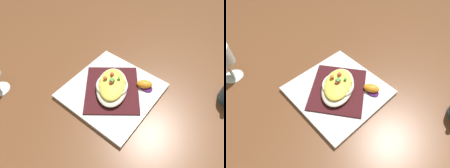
# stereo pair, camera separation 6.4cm
# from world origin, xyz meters

# --- Properties ---
(ground_plane) EXTENTS (2.60, 2.60, 0.00)m
(ground_plane) POSITION_xyz_m (0.00, 0.00, 0.00)
(ground_plane) COLOR brown
(square_plate) EXTENTS (0.34, 0.34, 0.01)m
(square_plate) POSITION_xyz_m (0.00, 0.00, 0.01)
(square_plate) COLOR white
(square_plate) RESTS_ON ground_plane
(folded_napkin) EXTENTS (0.27, 0.26, 0.01)m
(folded_napkin) POSITION_xyz_m (0.00, 0.00, 0.02)
(folded_napkin) COLOR #43161A
(folded_napkin) RESTS_ON square_plate
(gratin_dish) EXTENTS (0.20, 0.17, 0.05)m
(gratin_dish) POSITION_xyz_m (0.00, 0.00, 0.04)
(gratin_dish) COLOR silver
(gratin_dish) RESTS_ON folded_napkin
(orange_garnish) EXTENTS (0.05, 0.07, 0.02)m
(orange_garnish) POSITION_xyz_m (0.07, -0.09, 0.03)
(orange_garnish) COLOR #4B1A5E
(orange_garnish) RESTS_ON square_plate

